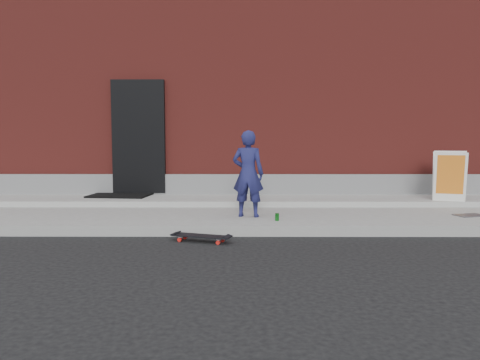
{
  "coord_description": "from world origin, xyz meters",
  "views": [
    {
      "loc": [
        -0.53,
        -6.4,
        1.35
      ],
      "look_at": [
        -0.56,
        0.8,
        0.72
      ],
      "focal_mm": 35.0,
      "sensor_mm": 36.0,
      "label": 1
    }
  ],
  "objects_px": {
    "child": "(248,174)",
    "pizza_sign": "(449,176)",
    "skateboard": "(201,236)",
    "soda_can": "(277,217)"
  },
  "relations": [
    {
      "from": "skateboard",
      "to": "soda_can",
      "type": "xyz_separation_m",
      "value": [
        1.06,
        0.76,
        0.13
      ]
    },
    {
      "from": "child",
      "to": "soda_can",
      "type": "xyz_separation_m",
      "value": [
        0.43,
        -0.37,
        -0.62
      ]
    },
    {
      "from": "child",
      "to": "pizza_sign",
      "type": "bearing_deg",
      "value": -150.53
    },
    {
      "from": "pizza_sign",
      "to": "soda_can",
      "type": "xyz_separation_m",
      "value": [
        -3.21,
        -1.55,
        -0.49
      ]
    },
    {
      "from": "soda_can",
      "to": "child",
      "type": "bearing_deg",
      "value": 138.98
    },
    {
      "from": "child",
      "to": "pizza_sign",
      "type": "height_order",
      "value": "child"
    },
    {
      "from": "child",
      "to": "soda_can",
      "type": "height_order",
      "value": "child"
    },
    {
      "from": "skateboard",
      "to": "soda_can",
      "type": "distance_m",
      "value": 1.31
    },
    {
      "from": "child",
      "to": "skateboard",
      "type": "height_order",
      "value": "child"
    },
    {
      "from": "child",
      "to": "soda_can",
      "type": "relative_size",
      "value": 12.18
    }
  ]
}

